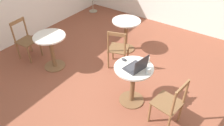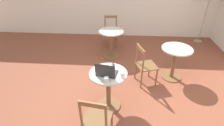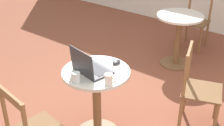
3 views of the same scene
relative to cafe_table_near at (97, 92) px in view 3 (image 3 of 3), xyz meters
name	(u,v)px [view 3 (image 3 of 3)]	position (x,y,z in m)	size (l,w,h in m)	color
ground_plane	(108,124)	(-0.02, 0.19, -0.52)	(16.00, 16.00, 0.00)	brown
cafe_table_near	(97,92)	(0.00, 0.00, 0.00)	(0.64, 0.64, 0.75)	brown
cafe_table_far	(179,31)	(-0.09, 1.88, 0.00)	(0.64, 0.64, 0.75)	brown
chair_mid_left	(198,89)	(0.70, 0.77, -0.08)	(0.50, 0.50, 0.88)	brown
chair_far_back	(196,21)	(-0.16, 2.63, -0.08)	(0.43, 0.43, 0.88)	brown
laptop	(90,68)	(-0.02, -0.06, 0.29)	(0.37, 0.32, 0.26)	#2D2D33
mouse	(117,62)	(0.07, 0.23, 0.25)	(0.06, 0.10, 0.03)	#2D2D33
mug	(109,79)	(0.24, -0.11, 0.28)	(0.11, 0.07, 0.10)	silver
drinking_glass	(76,77)	(-0.01, -0.25, 0.28)	(0.07, 0.07, 0.09)	silver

